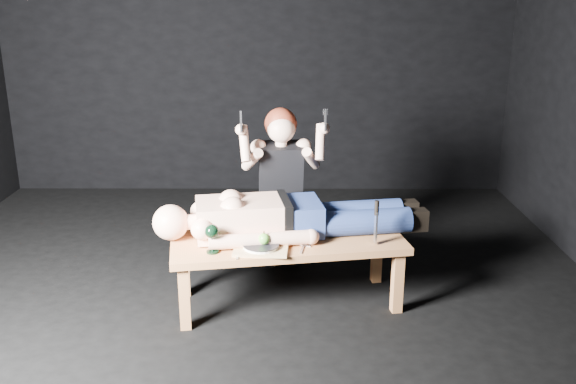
# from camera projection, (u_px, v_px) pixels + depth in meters

# --- Properties ---
(ground) EXTENTS (5.00, 5.00, 0.00)m
(ground) POSITION_uv_depth(u_px,v_px,m) (239.00, 301.00, 4.08)
(ground) COLOR black
(ground) RESTS_ON ground
(back_wall) EXTENTS (5.00, 0.00, 5.00)m
(back_wall) POSITION_uv_depth(u_px,v_px,m) (256.00, 42.00, 6.00)
(back_wall) COLOR black
(back_wall) RESTS_ON ground
(table) EXTENTS (1.55, 0.79, 0.45)m
(table) POSITION_uv_depth(u_px,v_px,m) (288.00, 271.00, 3.99)
(table) COLOR #A4693A
(table) RESTS_ON ground
(lying_man) EXTENTS (1.69, 0.75, 0.29)m
(lying_man) POSITION_uv_depth(u_px,v_px,m) (293.00, 212.00, 3.99)
(lying_man) COLOR #F9BD9D
(lying_man) RESTS_ON table
(kneeling_woman) EXTENTS (0.72, 0.80, 1.24)m
(kneeling_woman) POSITION_uv_depth(u_px,v_px,m) (280.00, 187.00, 4.42)
(kneeling_woman) COLOR black
(kneeling_woman) RESTS_ON ground
(serving_tray) EXTENTS (0.34, 0.25, 0.02)m
(serving_tray) POSITION_uv_depth(u_px,v_px,m) (261.00, 249.00, 3.75)
(serving_tray) COLOR tan
(serving_tray) RESTS_ON table
(plate) EXTENTS (0.23, 0.23, 0.02)m
(plate) POSITION_uv_depth(u_px,v_px,m) (261.00, 246.00, 3.75)
(plate) COLOR white
(plate) RESTS_ON serving_tray
(apple) EXTENTS (0.07, 0.07, 0.07)m
(apple) POSITION_uv_depth(u_px,v_px,m) (264.00, 239.00, 3.74)
(apple) COLOR green
(apple) RESTS_ON plate
(goblet) EXTENTS (0.10, 0.10, 0.18)m
(goblet) POSITION_uv_depth(u_px,v_px,m) (212.00, 239.00, 3.70)
(goblet) COLOR black
(goblet) RESTS_ON table
(fork_flat) EXTENTS (0.04, 0.16, 0.01)m
(fork_flat) POSITION_uv_depth(u_px,v_px,m) (237.00, 254.00, 3.69)
(fork_flat) COLOR #B2B2B7
(fork_flat) RESTS_ON table
(knife_flat) EXTENTS (0.04, 0.16, 0.01)m
(knife_flat) POSITION_uv_depth(u_px,v_px,m) (302.00, 248.00, 3.78)
(knife_flat) COLOR #B2B2B7
(knife_flat) RESTS_ON table
(spoon_flat) EXTENTS (0.15, 0.08, 0.01)m
(spoon_flat) POSITION_uv_depth(u_px,v_px,m) (299.00, 245.00, 3.83)
(spoon_flat) COLOR #B2B2B7
(spoon_flat) RESTS_ON table
(carving_knife) EXTENTS (0.04, 0.05, 0.29)m
(carving_knife) POSITION_uv_depth(u_px,v_px,m) (376.00, 223.00, 3.80)
(carving_knife) COLOR #B2B2B7
(carving_knife) RESTS_ON table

